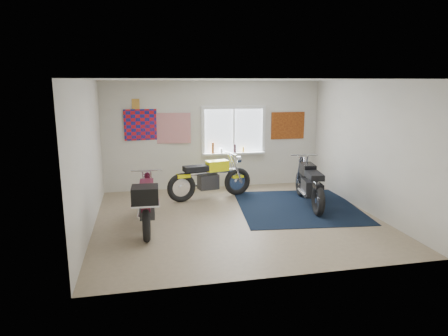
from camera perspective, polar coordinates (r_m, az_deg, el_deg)
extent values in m
plane|color=#9E896B|center=(8.02, 1.89, -7.19)|extent=(5.50, 5.50, 0.00)
plane|color=white|center=(7.56, 2.03, 12.49)|extent=(5.50, 5.50, 0.00)
plane|color=silver|center=(10.09, -1.42, 4.73)|extent=(5.50, 0.00, 5.50)
plane|color=silver|center=(5.33, 8.35, -2.15)|extent=(5.50, 0.00, 5.50)
plane|color=silver|center=(7.52, -18.86, 1.50)|extent=(0.00, 5.00, 5.00)
plane|color=silver|center=(8.74, 19.77, 2.85)|extent=(0.00, 5.00, 5.00)
cube|color=black|center=(8.85, 10.48, -5.47)|extent=(2.76, 2.85, 0.01)
cube|color=white|center=(10.17, 1.37, 5.35)|extent=(1.50, 0.02, 1.10)
cube|color=white|center=(10.10, 1.41, 8.66)|extent=(1.66, 0.06, 0.08)
cube|color=white|center=(10.24, 1.38, 2.06)|extent=(1.66, 0.06, 0.08)
cube|color=white|center=(10.00, -3.04, 5.22)|extent=(0.08, 0.06, 1.10)
cube|color=white|center=(10.36, 5.67, 5.42)|extent=(0.08, 0.06, 1.10)
cube|color=white|center=(10.15, 1.39, 5.34)|extent=(0.04, 0.06, 1.10)
cube|color=white|center=(10.18, 1.45, 2.11)|extent=(1.60, 0.16, 0.04)
cylinder|color=#904815|center=(10.03, -1.60, 2.89)|extent=(0.07, 0.07, 0.28)
cylinder|color=white|center=(10.09, -0.37, 2.48)|extent=(0.06, 0.06, 0.12)
cylinder|color=black|center=(10.15, 1.57, 2.83)|extent=(0.06, 0.06, 0.22)
cylinder|color=gold|center=(10.21, 2.77, 2.65)|extent=(0.05, 0.05, 0.14)
plane|color=red|center=(9.88, -11.21, 6.09)|extent=(1.00, 0.07, 1.00)
plane|color=red|center=(9.90, -7.41, 5.65)|extent=(0.90, 0.09, 0.90)
cube|color=#BA8435|center=(9.84, -12.51, 8.93)|extent=(0.18, 0.02, 0.24)
cube|color=#A54C14|center=(10.58, 9.10, 6.01)|extent=(0.90, 0.03, 0.70)
torus|color=black|center=(9.55, 1.92, -1.93)|extent=(0.68, 0.27, 0.67)
torus|color=black|center=(9.04, -6.10, -2.81)|extent=(0.68, 0.27, 0.67)
cylinder|color=silver|center=(9.55, 1.92, -1.93)|extent=(0.13, 0.12, 0.11)
cylinder|color=silver|center=(9.04, -6.10, -2.81)|extent=(0.13, 0.12, 0.11)
cylinder|color=silver|center=(9.20, -1.99, -0.61)|extent=(1.25, 0.36, 0.09)
cube|color=#2C2C2F|center=(9.24, -2.27, -1.98)|extent=(0.50, 0.37, 0.34)
cylinder|color=silver|center=(9.41, -2.63, -2.35)|extent=(0.55, 0.19, 0.07)
cube|color=#FFFD0D|center=(9.24, -0.97, 0.34)|extent=(0.55, 0.36, 0.24)
cube|color=black|center=(9.05, -4.05, -0.07)|extent=(0.60, 0.39, 0.12)
cube|color=#FFFD0D|center=(8.99, -5.84, -1.11)|extent=(0.33, 0.22, 0.08)
cube|color=#FFFD0D|center=(9.52, 1.92, -1.23)|extent=(0.30, 0.20, 0.05)
cylinder|color=silver|center=(9.33, 0.95, 2.08)|extent=(0.17, 0.61, 0.04)
cylinder|color=silver|center=(9.45, 2.05, 1.21)|extent=(0.13, 0.18, 0.16)
torus|color=black|center=(9.62, 10.93, -2.15)|extent=(0.22, 0.65, 0.64)
torus|color=black|center=(8.31, 13.30, -4.55)|extent=(0.22, 0.65, 0.64)
cylinder|color=silver|center=(9.62, 10.93, -2.15)|extent=(0.12, 0.13, 0.11)
cylinder|color=silver|center=(8.31, 13.30, -4.55)|extent=(0.12, 0.13, 0.11)
cylinder|color=silver|center=(8.88, 12.11, -1.31)|extent=(0.28, 1.28, 0.09)
cube|color=#2C2C2F|center=(8.89, 12.14, -2.78)|extent=(0.35, 0.49, 0.34)
cylinder|color=silver|center=(8.88, 11.10, -3.44)|extent=(0.15, 0.56, 0.07)
cube|color=black|center=(9.03, 11.85, -0.16)|extent=(0.34, 0.54, 0.24)
cube|color=black|center=(8.53, 12.77, -1.07)|extent=(0.36, 0.59, 0.12)
cube|color=black|center=(8.28, 13.30, -2.50)|extent=(0.21, 0.32, 0.08)
cube|color=black|center=(9.60, 10.95, -1.44)|extent=(0.18, 0.30, 0.05)
cylinder|color=silver|center=(9.30, 11.37, 1.87)|extent=(0.63, 0.13, 0.04)
cylinder|color=silver|center=(9.52, 11.03, 1.13)|extent=(0.18, 0.12, 0.16)
torus|color=black|center=(8.21, -10.77, -4.67)|extent=(0.15, 0.63, 0.62)
torus|color=black|center=(6.94, -11.01, -7.86)|extent=(0.15, 0.63, 0.62)
cylinder|color=silver|center=(8.21, -10.77, -4.67)|extent=(0.10, 0.11, 0.11)
cylinder|color=silver|center=(6.94, -11.01, -7.86)|extent=(0.10, 0.11, 0.11)
cylinder|color=silver|center=(7.49, -10.97, -4.04)|extent=(0.14, 1.21, 0.09)
cube|color=#2C2C2F|center=(7.50, -10.91, -5.69)|extent=(0.29, 0.44, 0.33)
cylinder|color=silver|center=(7.54, -12.06, -6.42)|extent=(0.09, 0.53, 0.07)
cube|color=#430A1A|center=(7.62, -10.98, -2.71)|extent=(0.27, 0.49, 0.23)
cube|color=black|center=(7.13, -11.07, -3.89)|extent=(0.29, 0.54, 0.12)
cube|color=#430A1A|center=(6.90, -11.09, -5.62)|extent=(0.17, 0.29, 0.08)
cube|color=#430A1A|center=(8.18, -10.80, -3.90)|extent=(0.15, 0.27, 0.05)
cylinder|color=silver|center=(7.88, -10.99, -0.35)|extent=(0.60, 0.06, 0.03)
cylinder|color=silver|center=(8.10, -10.91, -1.12)|extent=(0.16, 0.10, 0.15)
cube|color=black|center=(6.68, -11.21, -3.80)|extent=(0.45, 0.42, 0.29)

